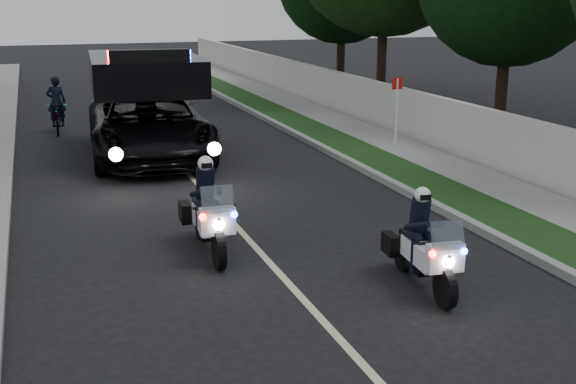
% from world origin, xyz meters
% --- Properties ---
extents(ground, '(120.00, 120.00, 0.00)m').
position_xyz_m(ground, '(0.00, 0.00, 0.00)').
color(ground, black).
rests_on(ground, ground).
extents(curb_right, '(0.20, 60.00, 0.15)m').
position_xyz_m(curb_right, '(4.10, 10.00, 0.07)').
color(curb_right, gray).
rests_on(curb_right, ground).
extents(grass_verge, '(1.20, 60.00, 0.16)m').
position_xyz_m(grass_verge, '(4.80, 10.00, 0.08)').
color(grass_verge, '#193814').
rests_on(grass_verge, ground).
extents(sidewalk_right, '(1.40, 60.00, 0.16)m').
position_xyz_m(sidewalk_right, '(6.10, 10.00, 0.08)').
color(sidewalk_right, gray).
rests_on(sidewalk_right, ground).
extents(property_wall, '(0.22, 60.00, 1.50)m').
position_xyz_m(property_wall, '(7.10, 10.00, 0.75)').
color(property_wall, beige).
rests_on(property_wall, ground).
extents(curb_left, '(0.20, 60.00, 0.15)m').
position_xyz_m(curb_left, '(-4.10, 10.00, 0.07)').
color(curb_left, gray).
rests_on(curb_left, ground).
extents(lane_marking, '(0.12, 50.00, 0.01)m').
position_xyz_m(lane_marking, '(0.00, 10.00, 0.00)').
color(lane_marking, '#BFB78C').
rests_on(lane_marking, ground).
extents(police_moto_left, '(0.75, 1.95, 1.63)m').
position_xyz_m(police_moto_left, '(-0.80, 4.06, 0.00)').
color(police_moto_left, silver).
rests_on(police_moto_left, ground).
extents(police_moto_right, '(0.78, 1.83, 1.51)m').
position_xyz_m(police_moto_right, '(1.82, 1.52, 0.00)').
color(police_moto_right, silver).
rests_on(police_moto_right, ground).
extents(police_suv, '(3.36, 6.59, 3.12)m').
position_xyz_m(police_suv, '(-0.57, 11.87, 0.00)').
color(police_suv, black).
rests_on(police_suv, ground).
extents(bicycle, '(0.71, 1.87, 0.96)m').
position_xyz_m(bicycle, '(-2.72, 16.37, 0.00)').
color(bicycle, black).
rests_on(bicycle, ground).
extents(cyclist, '(0.59, 0.41, 1.56)m').
position_xyz_m(cyclist, '(-2.72, 16.37, 0.00)').
color(cyclist, black).
rests_on(cyclist, ground).
extents(sign_post, '(0.35, 0.35, 2.08)m').
position_xyz_m(sign_post, '(6.00, 10.47, 0.00)').
color(sign_post, '#B20C22').
rests_on(sign_post, ground).
extents(tree_right_c, '(7.15, 7.15, 9.45)m').
position_xyz_m(tree_right_c, '(10.36, 11.89, 0.00)').
color(tree_right_c, black).
rests_on(tree_right_c, ground).
extents(tree_right_d, '(9.49, 9.49, 12.12)m').
position_xyz_m(tree_right_d, '(9.37, 18.25, 0.00)').
color(tree_right_d, '#1F4216').
rests_on(tree_right_d, ground).
extents(tree_right_e, '(6.22, 6.22, 9.58)m').
position_xyz_m(tree_right_e, '(9.72, 23.01, 0.00)').
color(tree_right_e, black).
rests_on(tree_right_e, ground).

